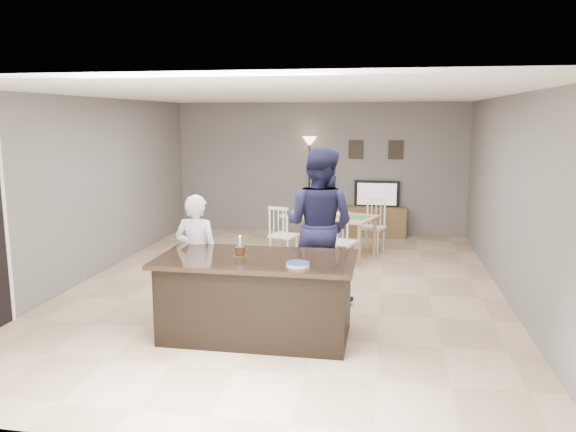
% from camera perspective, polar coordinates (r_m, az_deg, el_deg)
% --- Properties ---
extents(floor, '(8.00, 8.00, 0.00)m').
position_cam_1_polar(floor, '(8.07, -0.26, -7.30)').
color(floor, tan).
rests_on(floor, ground).
extents(room_shell, '(8.00, 8.00, 8.00)m').
position_cam_1_polar(room_shell, '(7.74, -0.27, 4.64)').
color(room_shell, slate).
rests_on(room_shell, floor).
extents(kitchen_island, '(2.15, 1.10, 0.90)m').
position_cam_1_polar(kitchen_island, '(6.25, -3.19, -8.16)').
color(kitchen_island, black).
rests_on(kitchen_island, floor).
extents(tv_console, '(1.20, 0.40, 0.60)m').
position_cam_1_polar(tv_console, '(11.55, 8.93, -0.59)').
color(tv_console, brown).
rests_on(tv_console, floor).
extents(television, '(0.91, 0.12, 0.53)m').
position_cam_1_polar(television, '(11.53, 9.02, 2.23)').
color(television, black).
rests_on(television, tv_console).
extents(tv_screen_glow, '(0.78, 0.00, 0.78)m').
position_cam_1_polar(tv_screen_glow, '(11.45, 9.01, 2.21)').
color(tv_screen_glow, orange).
rests_on(tv_screen_glow, tv_console).
extents(picture_frames, '(1.10, 0.02, 0.38)m').
position_cam_1_polar(picture_frames, '(11.58, 8.90, 6.68)').
color(picture_frames, black).
rests_on(picture_frames, room_shell).
extents(woman, '(0.57, 0.39, 1.49)m').
position_cam_1_polar(woman, '(6.92, -9.24, -3.95)').
color(woman, silver).
rests_on(woman, floor).
extents(man, '(1.18, 1.05, 2.03)m').
position_cam_1_polar(man, '(7.31, 3.17, -0.93)').
color(man, '#171732').
rests_on(man, floor).
extents(birthday_cake, '(0.15, 0.15, 0.23)m').
position_cam_1_polar(birthday_cake, '(6.18, -4.89, -3.57)').
color(birthday_cake, gold).
rests_on(birthday_cake, kitchen_island).
extents(plate_stack, '(0.25, 0.25, 0.04)m').
position_cam_1_polar(plate_stack, '(5.75, 1.00, -4.93)').
color(plate_stack, white).
rests_on(plate_stack, kitchen_island).
extents(dining_table, '(1.97, 2.14, 0.95)m').
position_cam_1_polar(dining_table, '(9.76, 4.24, -0.62)').
color(dining_table, tan).
rests_on(dining_table, floor).
extents(floor_lamp, '(0.30, 0.30, 2.01)m').
position_cam_1_polar(floor_lamp, '(11.51, 2.20, 5.82)').
color(floor_lamp, black).
rests_on(floor_lamp, floor).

